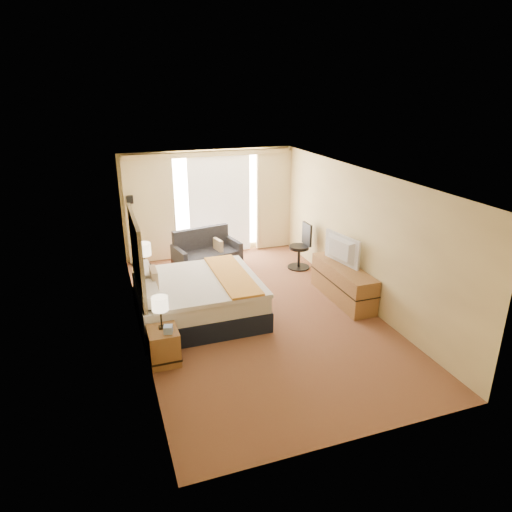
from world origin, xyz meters
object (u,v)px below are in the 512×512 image
object	(u,v)px
nightstand_right	(145,283)
loveseat	(207,256)
desk_chair	(301,248)
lamp_left	(160,304)
media_dresser	(343,283)
floor_lamp	(131,217)
television	(338,250)
lamp_right	(144,250)
nightstand_left	(164,346)
bed	(198,298)

from	to	relation	value
nightstand_right	loveseat	world-z (taller)	loveseat
desk_chair	lamp_left	bearing A→B (deg)	-143.23
media_dresser	floor_lamp	world-z (taller)	floor_lamp
media_dresser	television	distance (m)	0.67
media_dresser	desk_chair	world-z (taller)	desk_chair
lamp_left	lamp_right	world-z (taller)	lamp_right
lamp_left	desk_chair	bearing A→B (deg)	37.79
media_dresser	television	bearing A→B (deg)	104.82
nightstand_right	lamp_left	distance (m)	2.54
nightstand_left	nightstand_right	distance (m)	2.50
nightstand_left	media_dresser	bearing A→B (deg)	15.84
nightstand_left	loveseat	distance (m)	3.86
nightstand_left	lamp_left	xyz separation A→B (m)	(-0.00, 0.06, 0.68)
lamp_left	loveseat	bearing A→B (deg)	66.39
bed	lamp_left	bearing A→B (deg)	-124.28
media_dresser	loveseat	world-z (taller)	loveseat
nightstand_left	nightstand_right	bearing A→B (deg)	90.00
nightstand_left	lamp_right	size ratio (longest dim) A/B	0.91
desk_chair	lamp_right	bearing A→B (deg)	-174.04
bed	loveseat	bearing A→B (deg)	72.73
bed	lamp_left	xyz separation A→B (m)	(-0.81, -1.19, 0.57)
lamp_right	bed	bearing A→B (deg)	-56.43
media_dresser	desk_chair	size ratio (longest dim) A/B	1.68
media_dresser	desk_chair	distance (m)	1.82
media_dresser	loveseat	bearing A→B (deg)	131.12
floor_lamp	lamp_left	size ratio (longest dim) A/B	3.19
loveseat	television	xyz separation A→B (m)	(2.13, -2.30, 0.68)
nightstand_left	bed	size ratio (longest dim) A/B	0.25
nightstand_right	media_dresser	distance (m)	3.97
floor_lamp	lamp_left	world-z (taller)	floor_lamp
media_dresser	loveseat	distance (m)	3.31
nightstand_left	nightstand_right	size ratio (longest dim) A/B	1.00
nightstand_left	television	world-z (taller)	television
nightstand_right	bed	world-z (taller)	bed
lamp_left	nightstand_left	bearing A→B (deg)	-89.57
desk_chair	television	xyz separation A→B (m)	(0.03, -1.63, 0.51)
bed	floor_lamp	size ratio (longest dim) A/B	1.30
media_dresser	lamp_left	size ratio (longest dim) A/B	3.43
lamp_right	nightstand_left	bearing A→B (deg)	-90.57
floor_lamp	bed	bearing A→B (deg)	-74.89
loveseat	desk_chair	distance (m)	2.21
nightstand_left	lamp_left	bearing A→B (deg)	90.43
nightstand_right	floor_lamp	bearing A→B (deg)	90.93
television	nightstand_left	bearing A→B (deg)	98.56
nightstand_right	loveseat	size ratio (longest dim) A/B	0.34
floor_lamp	nightstand_left	bearing A→B (deg)	-89.60
media_dresser	loveseat	size ratio (longest dim) A/B	1.12
bed	desk_chair	size ratio (longest dim) A/B	2.04
floor_lamp	television	xyz separation A→B (m)	(3.68, -3.11, -0.20)
lamp_right	television	bearing A→B (deg)	-18.13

